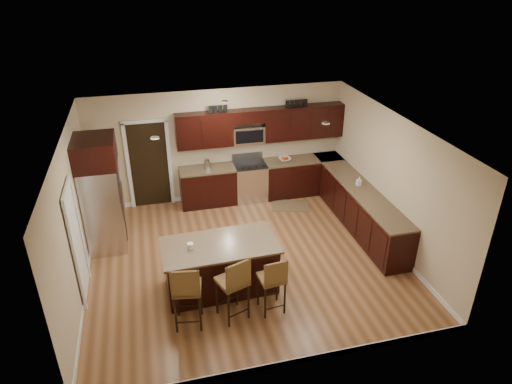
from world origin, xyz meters
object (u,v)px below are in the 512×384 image
object	(u,v)px
island	(221,267)
refrigerator	(101,193)
stool_right	(273,279)
range	(250,181)
stool_mid	(234,282)
stool_left	(187,290)

from	to	relation	value
island	refrigerator	size ratio (longest dim) A/B	0.87
stool_right	refrigerator	distance (m)	3.90
refrigerator	stool_right	bearing A→B (deg)	-45.26
range	island	distance (m)	3.45
island	stool_mid	size ratio (longest dim) A/B	1.72
island	stool_left	world-z (taller)	stool_left
stool_mid	stool_right	world-z (taller)	stool_mid
range	stool_left	bearing A→B (deg)	-116.03
island	stool_right	bearing A→B (deg)	-51.24
range	island	size ratio (longest dim) A/B	0.55
range	stool_right	size ratio (longest dim) A/B	1.03
stool_mid	stool_right	xyz separation A→B (m)	(0.64, 0.00, -0.07)
island	stool_mid	xyz separation A→B (m)	(0.08, -0.85, 0.31)
island	refrigerator	bearing A→B (deg)	134.68
range	stool_left	world-z (taller)	stool_left
island	range	bearing A→B (deg)	66.08
island	stool_mid	distance (m)	0.90
stool_mid	range	bearing A→B (deg)	53.50
island	refrigerator	world-z (taller)	refrigerator
island	refrigerator	distance (m)	2.87
range	island	bearing A→B (deg)	-112.16
stool_right	stool_mid	bearing A→B (deg)	174.57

